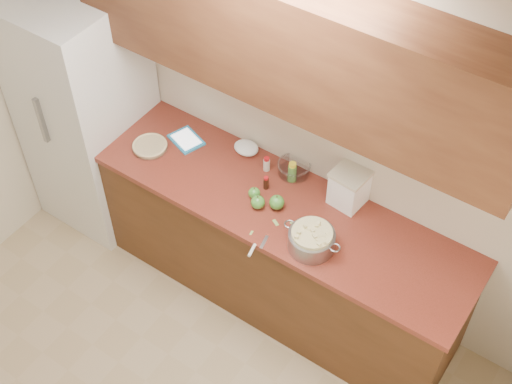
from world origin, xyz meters
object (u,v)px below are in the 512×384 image
Objects in this scene: pie at (150,146)px; flour_canister at (349,187)px; tablet at (186,140)px; colander at (312,240)px.

pie is 0.94× the size of flour_canister.
pie reaches higher than tablet.
colander is 0.42m from flour_canister.
tablet is at bearing -173.23° from flour_canister.
flour_canister reaches higher than tablet.
colander reaches higher than tablet.
flour_canister reaches higher than pie.
colander is at bearing 4.71° from tablet.
flour_canister is 1.13m from tablet.
flour_canister is 0.96× the size of tablet.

